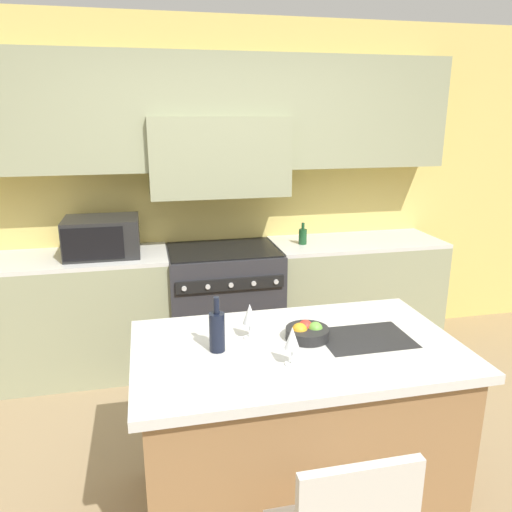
{
  "coord_description": "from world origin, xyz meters",
  "views": [
    {
      "loc": [
        -0.57,
        -2.0,
        1.97
      ],
      "look_at": [
        0.05,
        0.76,
        1.16
      ],
      "focal_mm": 35.0,
      "sensor_mm": 36.0,
      "label": 1
    }
  ],
  "objects_px": {
    "wine_bottle": "(217,331)",
    "wine_glass_far": "(250,315)",
    "wine_glass_near": "(292,339)",
    "oil_bottle_on_counter": "(303,236)",
    "range_stove": "(224,305)",
    "microwave": "(102,237)",
    "fruit_bowl": "(307,332)"
  },
  "relations": [
    {
      "from": "wine_bottle",
      "to": "wine_glass_far",
      "type": "distance_m",
      "value": 0.2
    },
    {
      "from": "wine_glass_near",
      "to": "oil_bottle_on_counter",
      "type": "relative_size",
      "value": 1.02
    },
    {
      "from": "range_stove",
      "to": "microwave",
      "type": "bearing_deg",
      "value": 178.82
    },
    {
      "from": "fruit_bowl",
      "to": "wine_glass_far",
      "type": "bearing_deg",
      "value": 167.11
    },
    {
      "from": "range_stove",
      "to": "wine_bottle",
      "type": "bearing_deg",
      "value": -99.87
    },
    {
      "from": "wine_bottle",
      "to": "fruit_bowl",
      "type": "relative_size",
      "value": 1.24
    },
    {
      "from": "microwave",
      "to": "wine_glass_near",
      "type": "relative_size",
      "value": 3.0
    },
    {
      "from": "oil_bottle_on_counter",
      "to": "wine_glass_far",
      "type": "bearing_deg",
      "value": -116.31
    },
    {
      "from": "wine_glass_far",
      "to": "wine_glass_near",
      "type": "bearing_deg",
      "value": -67.94
    },
    {
      "from": "oil_bottle_on_counter",
      "to": "wine_bottle",
      "type": "bearing_deg",
      "value": -119.73
    },
    {
      "from": "wine_glass_far",
      "to": "fruit_bowl",
      "type": "distance_m",
      "value": 0.29
    },
    {
      "from": "wine_glass_far",
      "to": "range_stove",
      "type": "bearing_deg",
      "value": 85.86
    },
    {
      "from": "microwave",
      "to": "wine_bottle",
      "type": "height_order",
      "value": "microwave"
    },
    {
      "from": "range_stove",
      "to": "wine_glass_near",
      "type": "distance_m",
      "value": 1.94
    },
    {
      "from": "range_stove",
      "to": "wine_glass_far",
      "type": "relative_size",
      "value": 5.28
    },
    {
      "from": "wine_glass_near",
      "to": "fruit_bowl",
      "type": "relative_size",
      "value": 0.84
    },
    {
      "from": "wine_bottle",
      "to": "fruit_bowl",
      "type": "xyz_separation_m",
      "value": [
        0.45,
        0.04,
        -0.07
      ]
    },
    {
      "from": "microwave",
      "to": "oil_bottle_on_counter",
      "type": "distance_m",
      "value": 1.56
    },
    {
      "from": "range_stove",
      "to": "fruit_bowl",
      "type": "bearing_deg",
      "value": -84.31
    },
    {
      "from": "oil_bottle_on_counter",
      "to": "fruit_bowl",
      "type": "bearing_deg",
      "value": -107.04
    },
    {
      "from": "range_stove",
      "to": "wine_glass_far",
      "type": "distance_m",
      "value": 1.65
    },
    {
      "from": "wine_glass_far",
      "to": "fruit_bowl",
      "type": "height_order",
      "value": "wine_glass_far"
    },
    {
      "from": "wine_bottle",
      "to": "fruit_bowl",
      "type": "distance_m",
      "value": 0.45
    },
    {
      "from": "range_stove",
      "to": "microwave",
      "type": "relative_size",
      "value": 1.76
    },
    {
      "from": "range_stove",
      "to": "wine_glass_far",
      "type": "height_order",
      "value": "wine_glass_far"
    },
    {
      "from": "microwave",
      "to": "wine_glass_far",
      "type": "relative_size",
      "value": 3.0
    },
    {
      "from": "wine_bottle",
      "to": "fruit_bowl",
      "type": "height_order",
      "value": "wine_bottle"
    },
    {
      "from": "wine_glass_near",
      "to": "wine_glass_far",
      "type": "distance_m",
      "value": 0.33
    },
    {
      "from": "wine_glass_far",
      "to": "fruit_bowl",
      "type": "xyz_separation_m",
      "value": [
        0.27,
        -0.06,
        -0.09
      ]
    },
    {
      "from": "wine_glass_near",
      "to": "wine_glass_far",
      "type": "xyz_separation_m",
      "value": [
        -0.12,
        0.3,
        0.0
      ]
    },
    {
      "from": "microwave",
      "to": "oil_bottle_on_counter",
      "type": "xyz_separation_m",
      "value": [
        1.56,
        -0.02,
        -0.07
      ]
    },
    {
      "from": "wine_glass_far",
      "to": "fruit_bowl",
      "type": "relative_size",
      "value": 0.84
    }
  ]
}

